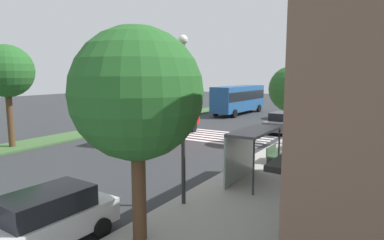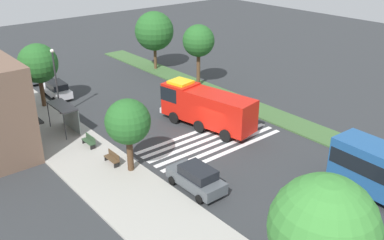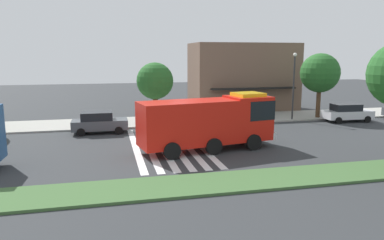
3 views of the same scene
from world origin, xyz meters
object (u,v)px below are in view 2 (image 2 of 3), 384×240
object	(u,v)px
parked_car_west	(196,178)
median_tree_far_west	(199,41)
sidewalk_tree_far_west	(323,229)
bench_near_shelter	(89,141)
median_tree_west	(154,31)
bus_stop_shelter	(66,112)
fire_truck	(204,106)
bench_west_of_shelter	(112,158)
sidewalk_tree_west	(128,122)
parked_car_mid	(57,89)
sidewalk_tree_east	(38,64)
parked_car_east	(33,74)
street_lamp	(56,77)

from	to	relation	value
parked_car_west	median_tree_far_west	bearing A→B (deg)	-40.89
sidewalk_tree_far_west	median_tree_far_west	bearing A→B (deg)	-30.57
bench_near_shelter	median_tree_west	distance (m)	22.44
bus_stop_shelter	median_tree_west	distance (m)	19.90
parked_car_west	fire_truck	bearing A→B (deg)	-44.03
bench_west_of_shelter	parked_car_west	bearing A→B (deg)	-157.40
fire_truck	sidewalk_tree_west	xyz separation A→B (m)	(-2.59, 9.48, 2.00)
bench_west_of_shelter	sidewalk_tree_far_west	size ratio (longest dim) A/B	0.23
bus_stop_shelter	median_tree_far_west	size ratio (longest dim) A/B	0.50
parked_car_mid	sidewalk_tree_east	distance (m)	4.66
parked_car_east	street_lamp	size ratio (longest dim) A/B	0.73
sidewalk_tree_west	median_tree_far_west	size ratio (longest dim) A/B	0.80
sidewalk_tree_west	sidewalk_tree_east	world-z (taller)	sidewalk_tree_east
bus_stop_shelter	bench_west_of_shelter	world-z (taller)	bus_stop_shelter
parked_car_mid	median_tree_far_west	xyz separation A→B (m)	(-7.09, -13.98, 4.41)
sidewalk_tree_west	sidewalk_tree_east	bearing A→B (deg)	0.00
median_tree_west	bench_west_of_shelter	bearing A→B (deg)	137.16
parked_car_east	sidewalk_tree_far_west	distance (m)	41.58
sidewalk_tree_west	sidewalk_tree_east	xyz separation A→B (m)	(16.50, 0.00, 0.54)
sidewalk_tree_west	bus_stop_shelter	bearing A→B (deg)	3.57
parked_car_west	bench_west_of_shelter	distance (m)	7.23
sidewalk_tree_east	parked_car_mid	bearing A→B (deg)	-50.56
parked_car_east	median_tree_far_west	size ratio (longest dim) A/B	0.68
bus_stop_shelter	sidewalk_tree_west	size ratio (longest dim) A/B	0.63
bench_near_shelter	sidewalk_tree_east	xyz separation A→B (m)	(11.02, -0.57, 3.98)
parked_car_mid	bus_stop_shelter	world-z (taller)	bus_stop_shelter
bus_stop_shelter	median_tree_far_west	world-z (taller)	median_tree_far_west
parked_car_mid	sidewalk_tree_west	size ratio (longest dim) A/B	0.84
parked_car_mid	median_tree_far_west	size ratio (longest dim) A/B	0.67
parked_car_east	sidewalk_tree_east	size ratio (longest dim) A/B	0.74
parked_car_east	sidewalk_tree_east	xyz separation A→B (m)	(-8.70, 2.20, 3.65)
parked_car_east	sidewalk_tree_east	distance (m)	9.69
parked_car_west	sidewalk_tree_west	bearing A→B (deg)	23.76
parked_car_east	median_tree_west	size ratio (longest dim) A/B	0.65
parked_car_west	bench_near_shelter	xyz separation A→B (m)	(10.45, 2.77, -0.31)
bus_stop_shelter	sidewalk_tree_west	xyz separation A→B (m)	(-9.48, -0.59, 2.15)
parked_car_west	sidewalk_tree_east	distance (m)	21.90
parked_car_mid	sidewalk_tree_west	world-z (taller)	sidewalk_tree_west
sidewalk_tree_east	sidewalk_tree_west	bearing A→B (deg)	180.00
median_tree_far_west	median_tree_west	world-z (taller)	median_tree_west
sidewalk_tree_east	median_tree_far_west	distance (m)	17.03
fire_truck	sidewalk_tree_west	world-z (taller)	sidewalk_tree_west
parked_car_east	sidewalk_tree_far_west	bearing A→B (deg)	-179.80
parked_car_west	sidewalk_tree_far_west	world-z (taller)	sidewalk_tree_far_west
parked_car_east	bench_west_of_shelter	world-z (taller)	parked_car_east
bench_west_of_shelter	street_lamp	bearing A→B (deg)	-4.73
bus_stop_shelter	sidewalk_tree_far_west	world-z (taller)	sidewalk_tree_far_west
parked_car_west	bus_stop_shelter	world-z (taller)	bus_stop_shelter
sidewalk_tree_far_west	bench_west_of_shelter	bearing A→B (deg)	1.84
fire_truck	parked_car_east	distance (m)	23.79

